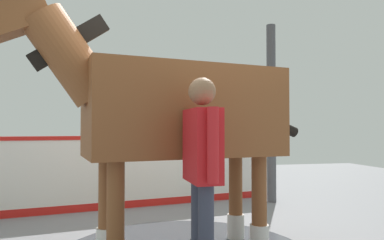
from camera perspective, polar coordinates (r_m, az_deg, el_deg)
barrier_wall at (r=6.11m, az=-9.52°, el=-8.39°), size 4.86×0.94×1.18m
roof_post_far at (r=6.59m, az=12.39°, el=1.11°), size 0.16×0.16×3.16m
horse at (r=3.74m, az=-3.06°, el=1.03°), size 3.37×1.25×2.60m
handler at (r=3.03m, az=1.61°, el=-6.98°), size 0.23×0.69×1.73m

